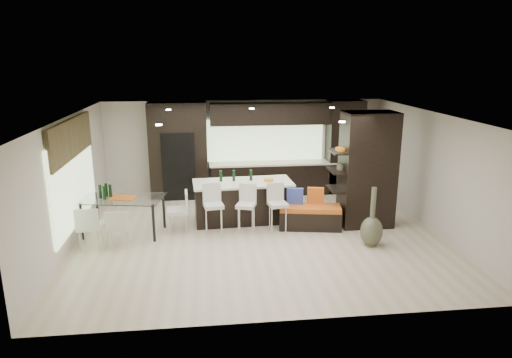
{
  "coord_description": "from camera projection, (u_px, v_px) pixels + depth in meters",
  "views": [
    {
      "loc": [
        -1.16,
        -9.57,
        3.9
      ],
      "look_at": [
        0.0,
        0.6,
        1.15
      ],
      "focal_mm": 32.0,
      "sensor_mm": 36.0,
      "label": 1
    }
  ],
  "objects": [
    {
      "name": "bench",
      "position": [
        310.0,
        217.0,
        10.66
      ],
      "size": [
        1.5,
        0.79,
        0.55
      ],
      "primitive_type": "cube",
      "rotation": [
        0.0,
        0.0,
        -0.18
      ],
      "color": "black",
      "rests_on": "ground"
    },
    {
      "name": "stool_left",
      "position": [
        214.0,
        215.0,
        10.24
      ],
      "size": [
        0.47,
        0.47,
        0.94
      ],
      "primitive_type": "cube",
      "rotation": [
        0.0,
        0.0,
        0.15
      ],
      "color": "silver",
      "rests_on": "ground"
    },
    {
      "name": "chair_near",
      "position": [
        118.0,
        230.0,
        9.55
      ],
      "size": [
        0.46,
        0.46,
        0.79
      ],
      "primitive_type": "cube",
      "rotation": [
        0.0,
        0.0,
        0.07
      ],
      "color": "silver",
      "rests_on": "ground"
    },
    {
      "name": "chair_end",
      "position": [
        178.0,
        213.0,
        10.43
      ],
      "size": [
        0.5,
        0.5,
        0.87
      ],
      "primitive_type": "cube",
      "rotation": [
        0.0,
        0.0,
        1.63
      ],
      "color": "silver",
      "rests_on": "ground"
    },
    {
      "name": "left_wall",
      "position": [
        70.0,
        183.0,
        9.54
      ],
      "size": [
        0.02,
        7.0,
        2.7
      ],
      "primitive_type": "cube",
      "color": "beige",
      "rests_on": "ground"
    },
    {
      "name": "right_wall",
      "position": [
        433.0,
        172.0,
        10.41
      ],
      "size": [
        0.02,
        7.0,
        2.7
      ],
      "primitive_type": "cube",
      "color": "beige",
      "rests_on": "ground"
    },
    {
      "name": "window_back",
      "position": [
        265.0,
        140.0,
        13.31
      ],
      "size": [
        3.4,
        0.04,
        1.2
      ],
      "primitive_type": "cube",
      "color": "#B2D199",
      "rests_on": "back_wall"
    },
    {
      "name": "floor_vase",
      "position": [
        372.0,
        217.0,
        9.58
      ],
      "size": [
        0.47,
        0.47,
        1.29
      ],
      "primitive_type": null,
      "rotation": [
        0.0,
        0.0,
        -0.01
      ],
      "color": "#4B513A",
      "rests_on": "ground"
    },
    {
      "name": "stool_right",
      "position": [
        278.0,
        213.0,
        10.41
      ],
      "size": [
        0.47,
        0.47,
        0.9
      ],
      "primitive_type": "cube",
      "rotation": [
        0.0,
        0.0,
        0.19
      ],
      "color": "silver",
      "rests_on": "ground"
    },
    {
      "name": "chair_far",
      "position": [
        91.0,
        229.0,
        9.46
      ],
      "size": [
        0.48,
        0.48,
        0.88
      ],
      "primitive_type": "cube",
      "rotation": [
        0.0,
        0.0,
        -0.01
      ],
      "color": "silver",
      "rests_on": "ground"
    },
    {
      "name": "back_cabinetry",
      "position": [
        263.0,
        149.0,
        13.07
      ],
      "size": [
        6.8,
        0.68,
        2.7
      ],
      "primitive_type": "cube",
      "color": "black",
      "rests_on": "ground"
    },
    {
      "name": "back_wall",
      "position": [
        245.0,
        147.0,
        13.33
      ],
      "size": [
        8.0,
        0.02,
        2.7
      ],
      "primitive_type": "cube",
      "color": "beige",
      "rests_on": "ground"
    },
    {
      "name": "ceiling",
      "position": [
        259.0,
        116.0,
        9.62
      ],
      "size": [
        8.0,
        7.0,
        0.02
      ],
      "primitive_type": "cube",
      "color": "white",
      "rests_on": "ground"
    },
    {
      "name": "stool_mid",
      "position": [
        246.0,
        214.0,
        10.33
      ],
      "size": [
        0.51,
        0.51,
        0.91
      ],
      "primitive_type": "cube",
      "rotation": [
        0.0,
        0.0,
        -0.34
      ],
      "color": "silver",
      "rests_on": "ground"
    },
    {
      "name": "window_left",
      "position": [
        74.0,
        180.0,
        9.73
      ],
      "size": [
        0.04,
        3.2,
        1.9
      ],
      "primitive_type": "cube",
      "color": "#B2D199",
      "rests_on": "left_wall"
    },
    {
      "name": "ground",
      "position": [
        259.0,
        235.0,
        10.33
      ],
      "size": [
        8.0,
        8.0,
        0.0
      ],
      "primitive_type": "plane",
      "color": "beige",
      "rests_on": "ground"
    },
    {
      "name": "kitchen_island",
      "position": [
        243.0,
        201.0,
        11.1
      ],
      "size": [
        2.43,
        1.16,
        0.99
      ],
      "primitive_type": "cube",
      "rotation": [
        0.0,
        0.0,
        0.06
      ],
      "color": "black",
      "rests_on": "ground"
    },
    {
      "name": "ceiling_spots",
      "position": [
        258.0,
        115.0,
        9.87
      ],
      "size": [
        4.0,
        3.0,
        0.02
      ],
      "primitive_type": "cube",
      "color": "white",
      "rests_on": "ceiling"
    },
    {
      "name": "partition_column",
      "position": [
        367.0,
        170.0,
        10.64
      ],
      "size": [
        1.2,
        0.8,
        2.7
      ],
      "primitive_type": "cube",
      "color": "black",
      "rests_on": "ground"
    },
    {
      "name": "dining_table",
      "position": [
        124.0,
        216.0,
        10.3
      ],
      "size": [
        1.91,
        1.3,
        0.85
      ],
      "primitive_type": "cube",
      "rotation": [
        0.0,
        0.0,
        -0.19
      ],
      "color": "white",
      "rests_on": "ground"
    },
    {
      "name": "stone_accent",
      "position": [
        71.0,
        139.0,
        9.5
      ],
      "size": [
        0.08,
        3.0,
        0.8
      ],
      "primitive_type": "cube",
      "color": "brown",
      "rests_on": "left_wall"
    },
    {
      "name": "refrigerator",
      "position": [
        179.0,
        165.0,
        12.86
      ],
      "size": [
        0.9,
        0.68,
        1.9
      ],
      "primitive_type": "cube",
      "color": "black",
      "rests_on": "ground"
    }
  ]
}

